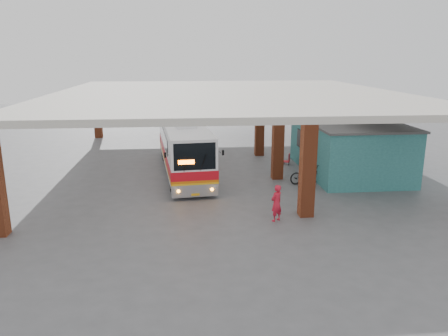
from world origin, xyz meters
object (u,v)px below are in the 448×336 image
Objects in this scene: coach_bus at (184,146)px; red_chair at (288,160)px; motorcycle at (307,174)px; pedestrian at (276,203)px.

coach_bus is 6.88m from red_chair.
pedestrian reaches higher than motorcycle.
motorcycle is at bearing -153.68° from pedestrian.
coach_bus is 6.97× the size of pedestrian.
red_chair is (-0.05, 4.23, -0.19)m from motorcycle.
coach_bus is 14.96× the size of red_chair.
coach_bus reaches higher than red_chair.
red_chair is at bearing -142.00° from pedestrian.
pedestrian is at bearing -70.78° from coach_bus.
red_chair is (2.80, 9.58, -0.46)m from pedestrian.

